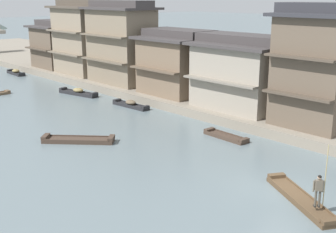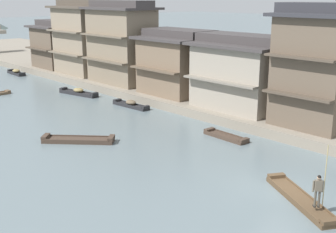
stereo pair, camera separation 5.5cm
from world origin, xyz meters
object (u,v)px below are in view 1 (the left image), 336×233
boat_moored_nearest (226,136)px  house_waterfront_far (85,38)px  boat_midriver_upstream (131,105)px  house_waterfront_nearest (317,67)px  boatman_person (319,187)px  house_waterfront_narrow (121,43)px  boat_moored_second (78,140)px  house_waterfront_end (59,44)px  house_waterfront_tall (178,62)px  house_waterfront_second (242,72)px  boat_foreground_poled (301,199)px  boat_moored_far (78,92)px  boat_midriver_drifting (16,73)px

boat_moored_nearest → house_waterfront_far: bearing=78.0°
boat_midriver_upstream → house_waterfront_nearest: bearing=-74.1°
boatman_person → house_waterfront_narrow: house_waterfront_narrow is taller
boat_moored_second → house_waterfront_far: house_waterfront_far is taller
boat_moored_nearest → house_waterfront_end: (5.89, 33.77, 3.63)m
house_waterfront_nearest → house_waterfront_tall: size_ratio=1.24×
house_waterfront_nearest → boat_moored_second: bearing=142.6°
house_waterfront_tall → house_waterfront_far: size_ratio=0.81×
boat_midriver_upstream → house_waterfront_second: (5.04, -8.79, 3.52)m
house_waterfront_tall → house_waterfront_end: 22.72m
boat_foreground_poled → house_waterfront_tall: 23.30m
boat_moored_second → boat_midriver_upstream: 10.53m
boat_moored_nearest → house_waterfront_tall: house_waterfront_tall is taller
boat_moored_second → boat_foreground_poled: bearing=-78.7°
boat_moored_far → boat_midriver_drifting: (0.64, 16.28, 0.01)m
boat_midriver_drifting → boat_foreground_poled: bearing=-97.2°
boat_moored_nearest → house_waterfront_nearest: (5.20, -3.80, 4.94)m
boatman_person → boat_moored_nearest: bearing=60.7°
boat_midriver_drifting → house_waterfront_tall: size_ratio=0.57×
boatman_person → boat_moored_nearest: 11.98m
house_waterfront_narrow → house_waterfront_second: bearing=-87.8°
boat_midriver_upstream → house_waterfront_narrow: bearing=58.2°
house_waterfront_nearest → house_waterfront_far: same height
boatman_person → house_waterfront_narrow: 31.69m
boatman_person → house_waterfront_end: house_waterfront_end is taller
boat_foreground_poled → boat_moored_far: size_ratio=1.08×
house_waterfront_far → house_waterfront_second: bearing=-90.0°
boatman_person → house_waterfront_nearest: bearing=30.8°
boat_foreground_poled → boat_midriver_upstream: bearing=74.5°
house_waterfront_tall → house_waterfront_end: (-0.01, 22.72, 0.00)m
boatman_person → house_waterfront_second: house_waterfront_second is taller
boat_moored_nearest → boat_midriver_upstream: 12.01m
boat_moored_nearest → house_waterfront_narrow: 20.41m
boat_moored_second → boat_moored_far: boat_moored_far is taller
house_waterfront_tall → house_waterfront_narrow: bearing=95.3°
boatman_person → boat_moored_nearest: boatman_person is taller
boat_moored_second → boat_midriver_drifting: boat_midriver_drifting is taller
boat_foreground_poled → boatman_person: boatman_person is taller
boat_moored_nearest → boat_moored_far: 19.81m
boat_moored_second → boat_moored_far: bearing=58.3°
house_waterfront_narrow → house_waterfront_nearest: bearing=-89.9°
boat_moored_far → house_waterfront_nearest: 24.66m
boat_foreground_poled → house_waterfront_narrow: size_ratio=0.61×
house_waterfront_end → boat_midriver_upstream: bearing=-103.4°
boat_moored_far → house_waterfront_second: size_ratio=0.61×
house_waterfront_second → house_waterfront_end: same height
house_waterfront_tall → house_waterfront_narrow: house_waterfront_narrow is taller
boat_moored_nearest → boat_moored_second: size_ratio=0.83×
house_waterfront_far → boat_midriver_upstream: bearing=-108.4°
boat_midriver_upstream → house_waterfront_end: (5.18, 21.79, 3.53)m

